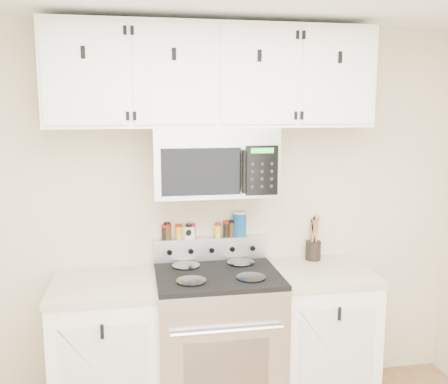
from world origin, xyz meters
name	(u,v)px	position (x,y,z in m)	size (l,w,h in m)	color
back_wall	(210,214)	(0.00, 1.75, 1.25)	(3.50, 0.01, 2.50)	#C3B692
range	(217,342)	(0.00, 1.43, 0.49)	(0.76, 0.65, 1.10)	#B7B7BA
base_cabinet_left	(107,353)	(-0.69, 1.45, 0.46)	(0.64, 0.62, 0.92)	white
base_cabinet_right	(319,335)	(0.69, 1.45, 0.46)	(0.64, 0.62, 0.92)	white
microwave	(214,161)	(0.00, 1.55, 1.63)	(0.76, 0.44, 0.42)	#9E9EA3
upper_cabinets	(213,77)	(0.00, 1.58, 2.15)	(2.00, 0.35, 0.62)	white
utensil_crock	(313,249)	(0.71, 1.66, 1.00)	(0.11, 0.11, 0.31)	black
kitchen_timer	(188,232)	(-0.15, 1.71, 1.14)	(0.07, 0.06, 0.08)	white
salt_canister	(240,224)	(0.20, 1.71, 1.19)	(0.09, 0.09, 0.17)	navy
spice_jar_0	(165,232)	(-0.31, 1.71, 1.15)	(0.04, 0.04, 0.10)	black
spice_jar_1	(167,231)	(-0.29, 1.71, 1.16)	(0.04, 0.04, 0.11)	#452210
spice_jar_2	(168,231)	(-0.28, 1.71, 1.15)	(0.05, 0.05, 0.10)	#3F2C0F
spice_jar_3	(179,231)	(-0.21, 1.71, 1.15)	(0.04, 0.04, 0.10)	#F1A51C
spice_jar_4	(189,231)	(-0.14, 1.71, 1.15)	(0.05, 0.05, 0.10)	black
spice_jar_5	(193,231)	(-0.12, 1.71, 1.15)	(0.04, 0.04, 0.10)	#3F230F
spice_jar_6	(218,230)	(0.05, 1.71, 1.15)	(0.04, 0.04, 0.10)	yellow
spice_jar_7	(226,229)	(0.11, 1.71, 1.15)	(0.04, 0.04, 0.11)	black
spice_jar_8	(231,228)	(0.14, 1.71, 1.16)	(0.04, 0.04, 0.11)	#453210
spice_jar_9	(240,228)	(0.21, 1.71, 1.15)	(0.04, 0.04, 0.10)	gold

